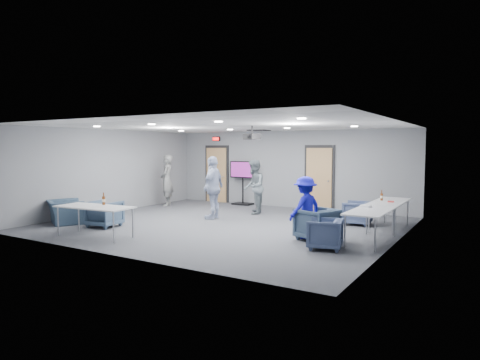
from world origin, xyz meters
The scene contains 29 objects.
floor centered at (0.00, 0.00, 0.00)m, with size 9.00×9.00×0.00m, color #3D4046.
ceiling centered at (0.00, 0.00, 2.70)m, with size 9.00×9.00×0.00m, color silver.
wall_back centered at (0.00, 4.00, 1.35)m, with size 9.00×0.02×2.70m, color slate.
wall_front centered at (0.00, -4.00, 1.35)m, with size 9.00×0.02×2.70m, color slate.
wall_left centered at (-4.50, 0.00, 1.35)m, with size 0.02×8.00×2.70m, color slate.
wall_right centered at (4.50, 0.00, 1.35)m, with size 0.02×8.00×2.70m, color slate.
door_left centered at (-3.00, 3.95, 1.07)m, with size 1.06×0.17×2.24m.
door_right centered at (1.20, 3.95, 1.07)m, with size 1.06×0.17×2.24m.
exit_sign centered at (-3.00, 3.93, 2.45)m, with size 0.32×0.08×0.16m.
hvac_diffuser centered at (-0.50, 2.80, 2.69)m, with size 0.60×0.60×0.03m, color black.
downlights centered at (0.00, 0.00, 2.68)m, with size 6.18×3.78×0.02m.
person_a centered at (-3.90, 2.06, 0.93)m, with size 0.68×0.44×1.86m, color gray.
person_b centered at (-0.27, 2.05, 0.87)m, with size 0.84×0.66×1.73m, color slate.
person_c centered at (-0.81, 0.59, 0.93)m, with size 1.09×0.45×1.86m, color #9AA7C6.
person_d centered at (2.59, -0.57, 0.72)m, with size 0.93×0.54×1.45m, color #1C1DB8.
chair_right_a centered at (3.12, 1.82, 0.32)m, with size 0.69×0.71×0.65m, color #3B4766.
chair_right_b centered at (2.90, -0.63, 0.37)m, with size 0.79×0.81×0.74m, color #35465C.
chair_right_c centered at (3.35, -1.34, 0.32)m, with size 0.68×0.70×0.64m, color #3D4A6A.
chair_front_a centered at (-2.55, -2.00, 0.35)m, with size 0.75×0.78×0.71m, color #3D516A.
chair_front_b centered at (-3.89, -2.22, 0.32)m, with size 1.00×0.87×0.65m, color #35485C.
table_right_a centered at (4.00, 1.70, 0.69)m, with size 0.77×1.84×0.73m.
table_right_b centered at (4.00, -0.20, 0.69)m, with size 0.78×1.88×0.73m.
table_front_left centered at (-1.73, -3.00, 0.69)m, with size 1.96×0.95×0.73m.
bottle_front centered at (-1.74, -2.71, 0.84)m, with size 0.08×0.08×0.30m.
bottle_right centered at (3.80, 1.65, 0.83)m, with size 0.07×0.07×0.27m.
snack_box centered at (4.09, 1.41, 0.75)m, with size 0.16×0.10×0.03m, color #B42F2D.
wrapper centered at (3.80, 0.15, 0.76)m, with size 0.23×0.16×0.05m, color silver.
tv_stand centered at (-1.69, 3.75, 0.92)m, with size 1.05×0.50×1.62m.
projector centered at (0.75, 0.14, 2.40)m, with size 0.46×0.43×0.37m.
Camera 1 is at (6.41, -9.76, 2.11)m, focal length 32.00 mm.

